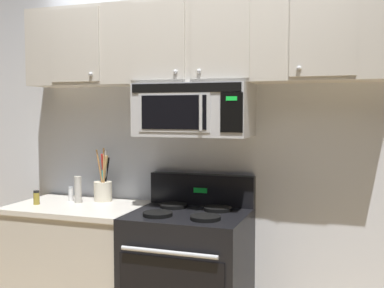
{
  "coord_description": "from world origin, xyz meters",
  "views": [
    {
      "loc": [
        1.01,
        -2.46,
        1.57
      ],
      "look_at": [
        0.0,
        0.49,
        1.35
      ],
      "focal_mm": 44.14,
      "sensor_mm": 36.0,
      "label": 1
    }
  ],
  "objects": [
    {
      "name": "back_wall",
      "position": [
        0.0,
        0.79,
        1.35
      ],
      "size": [
        5.2,
        0.1,
        2.7
      ],
      "primitive_type": "cube",
      "color": "silver",
      "rests_on": "ground_plane"
    },
    {
      "name": "stove_range",
      "position": [
        0.0,
        0.42,
        0.47
      ],
      "size": [
        0.76,
        0.69,
        1.12
      ],
      "color": "black",
      "rests_on": "ground_plane"
    },
    {
      "name": "over_range_microwave",
      "position": [
        -0.0,
        0.54,
        1.58
      ],
      "size": [
        0.76,
        0.43,
        0.35
      ],
      "color": "#B7BABF"
    },
    {
      "name": "upper_cabinets",
      "position": [
        -0.0,
        0.57,
        2.02
      ],
      "size": [
        2.5,
        0.36,
        0.55
      ],
      "color": "#BCB7AD"
    },
    {
      "name": "counter_segment",
      "position": [
        -0.84,
        0.43,
        0.45
      ],
      "size": [
        0.93,
        0.65,
        0.9
      ],
      "color": "#BCB7AD",
      "rests_on": "ground_plane"
    },
    {
      "name": "utensil_crock_cream",
      "position": [
        -0.74,
        0.6,
        1.0
      ],
      "size": [
        0.13,
        0.13,
        0.4
      ],
      "color": "beige",
      "rests_on": "counter_segment"
    },
    {
      "name": "salt_shaker",
      "position": [
        -0.97,
        0.53,
        0.95
      ],
      "size": [
        0.04,
        0.04,
        0.11
      ],
      "color": "white",
      "rests_on": "counter_segment"
    },
    {
      "name": "pepper_mill",
      "position": [
        -0.88,
        0.49,
        1.0
      ],
      "size": [
        0.05,
        0.05,
        0.19
      ],
      "primitive_type": "cylinder",
      "color": "#B7B2A8",
      "rests_on": "counter_segment"
    },
    {
      "name": "spice_jar",
      "position": [
        -1.13,
        0.34,
        0.95
      ],
      "size": [
        0.04,
        0.04,
        0.1
      ],
      "color": "olive",
      "rests_on": "counter_segment"
    }
  ]
}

